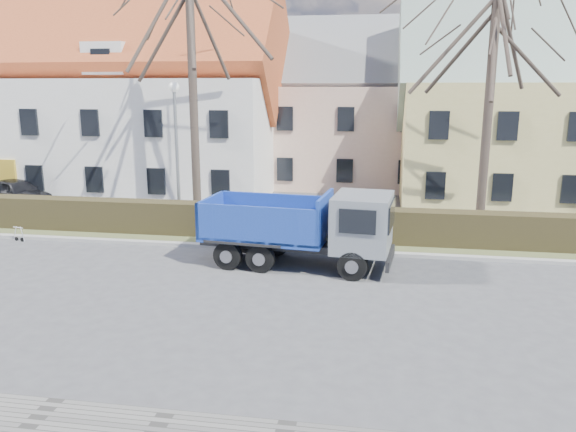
% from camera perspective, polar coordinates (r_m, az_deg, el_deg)
% --- Properties ---
extents(ground, '(120.00, 120.00, 0.00)m').
position_cam_1_polar(ground, '(16.93, -11.73, -7.47)').
color(ground, '#454548').
extents(curb_far, '(80.00, 0.30, 0.12)m').
position_cam_1_polar(curb_far, '(21.04, -7.29, -3.03)').
color(curb_far, '#979592').
rests_on(curb_far, ground).
extents(grass_strip, '(80.00, 3.00, 0.10)m').
position_cam_1_polar(grass_strip, '(22.52, -6.14, -1.94)').
color(grass_strip, '#4B532E').
rests_on(grass_strip, ground).
extents(hedge, '(60.00, 0.90, 1.30)m').
position_cam_1_polar(hedge, '(22.19, -6.31, -0.57)').
color(hedge, '#2C2616').
rests_on(hedge, ground).
extents(building_white, '(26.80, 10.80, 9.50)m').
position_cam_1_polar(building_white, '(36.10, -22.60, 10.36)').
color(building_white, silver).
rests_on(building_white, ground).
extents(building_pink, '(10.80, 8.80, 8.00)m').
position_cam_1_polar(building_pink, '(34.85, 6.32, 9.97)').
color(building_pink, '#D2AA95').
rests_on(building_pink, ground).
extents(tree_1, '(9.20, 9.20, 12.65)m').
position_cam_1_polar(tree_1, '(24.55, -9.69, 14.00)').
color(tree_1, '#382D26').
rests_on(tree_1, ground).
extents(tree_2, '(8.00, 8.00, 11.00)m').
position_cam_1_polar(tree_2, '(23.61, 19.79, 11.46)').
color(tree_2, '#382D26').
rests_on(tree_2, ground).
extents(dump_truck, '(6.72, 3.06, 2.60)m').
position_cam_1_polar(dump_truck, '(18.56, 0.26, -1.14)').
color(dump_truck, navy).
rests_on(dump_truck, ground).
extents(streetlight, '(0.48, 0.48, 6.10)m').
position_cam_1_polar(streetlight, '(23.40, -11.20, 5.95)').
color(streetlight, gray).
rests_on(streetlight, ground).
extents(cart_frame, '(0.78, 0.56, 0.64)m').
position_cam_1_polar(cart_frame, '(24.14, -25.99, -1.54)').
color(cart_frame, silver).
rests_on(cart_frame, ground).
extents(parked_car_a, '(4.36, 3.07, 1.38)m').
position_cam_1_polar(parked_car_a, '(31.00, -25.79, 2.18)').
color(parked_car_a, black).
rests_on(parked_car_a, ground).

